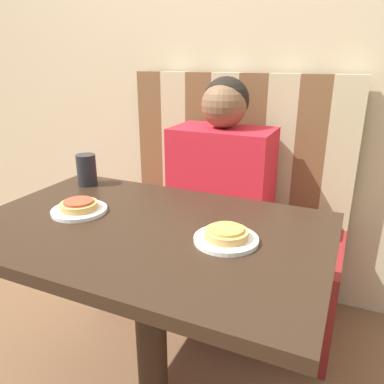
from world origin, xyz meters
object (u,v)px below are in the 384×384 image
pizza_left (79,205)px  pizza_right (227,233)px  person (223,164)px  drinking_cup (87,170)px  plate_left (80,210)px  plate_right (226,239)px

pizza_left → pizza_right: 0.49m
person → drinking_cup: 0.57m
plate_left → pizza_left: 0.02m
person → pizza_left: person is taller
plate_left → plate_right: size_ratio=1.00×
drinking_cup → pizza_right: bearing=-19.7°
person → pizza_left: (-0.24, -0.64, 0.00)m
pizza_right → plate_left: bearing=180.0°
plate_left → drinking_cup: drinking_cup is taller
plate_right → drinking_cup: 0.68m
pizza_left → drinking_cup: 0.28m
pizza_right → pizza_left: bearing=180.0°
person → plate_right: person is taller
plate_left → pizza_right: bearing=-0.0°
plate_left → drinking_cup: bearing=123.9°
person → plate_right: size_ratio=3.88×
plate_left → pizza_left: (0.00, -0.00, 0.02)m
person → drinking_cup: size_ratio=5.68×
drinking_cup → plate_right: bearing=-19.7°
plate_right → pizza_left: bearing=-180.0°
pizza_left → drinking_cup: size_ratio=0.99×
drinking_cup → pizza_left: bearing=-56.1°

